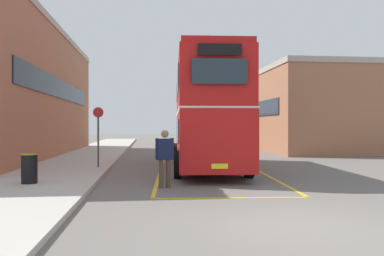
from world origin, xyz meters
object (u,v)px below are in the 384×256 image
Objects in this scene: single_deck_bus at (201,128)px; litter_bin at (29,168)px; double_decker_bus at (206,112)px; bus_stop_sign at (98,131)px; pedestrian_boarding at (165,154)px.

single_deck_bus is 10.28× the size of litter_bin.
single_deck_bus is at bearing 70.06° from litter_bin.
bus_stop_sign is (-4.66, -0.07, -0.83)m from double_decker_bus.
bus_stop_sign is (-2.61, 4.99, 0.65)m from pedestrian_boarding.
litter_bin is (-6.14, -4.55, -1.91)m from double_decker_bus.
single_deck_bus reaches higher than pedestrian_boarding.
double_decker_bus is at bearing 0.84° from bus_stop_sign.
litter_bin is (-8.49, -23.39, -1.04)m from single_deck_bus.
pedestrian_boarding is (-2.04, -5.06, -1.48)m from double_decker_bus.
bus_stop_sign is at bearing -110.32° from single_deck_bus.
double_decker_bus is 10.95× the size of litter_bin.
litter_bin is 0.36× the size of bus_stop_sign.
single_deck_bus is 20.16m from bus_stop_sign.
double_decker_bus reaches higher than bus_stop_sign.
double_decker_bus reaches higher than single_deck_bus.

